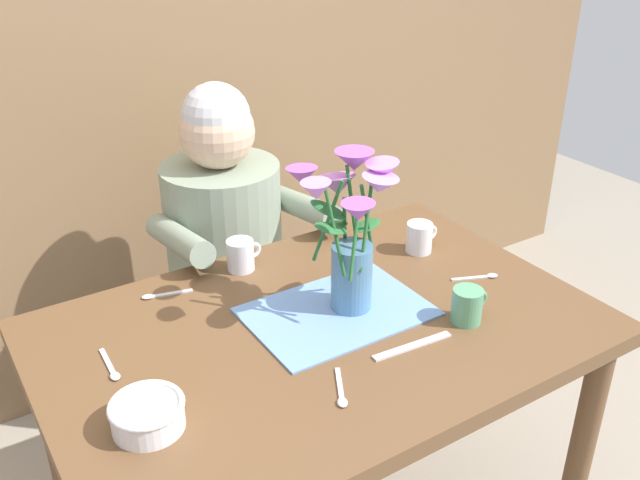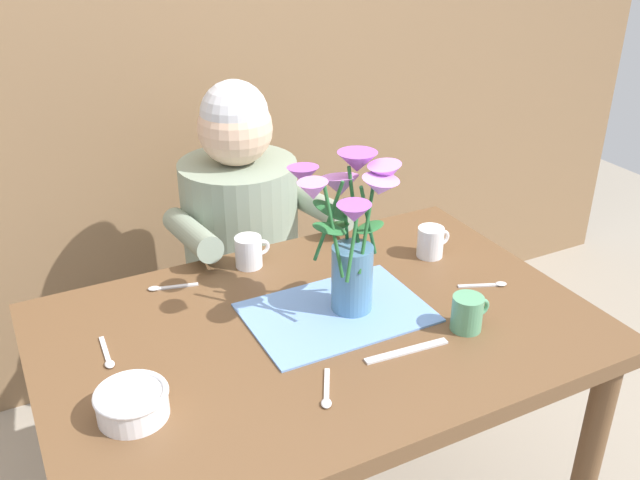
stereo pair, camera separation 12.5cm
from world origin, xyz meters
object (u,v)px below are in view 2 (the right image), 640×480
at_px(flower_vase, 351,227).
at_px(ceramic_bowl, 132,402).
at_px(dinner_knife, 407,351).
at_px(seated_person, 243,267).
at_px(ceramic_mug, 431,242).
at_px(coffee_cup, 468,313).
at_px(tea_cup, 249,252).

distance_m(flower_vase, ceramic_bowl, 0.57).
bearing_deg(dinner_knife, seated_person, 98.52).
relative_size(seated_person, ceramic_mug, 12.20).
bearing_deg(coffee_cup, ceramic_mug, 68.23).
distance_m(ceramic_mug, tea_cup, 0.47).
relative_size(ceramic_bowl, ceramic_mug, 1.46).
distance_m(seated_person, ceramic_mug, 0.62).
xyz_separation_m(dinner_knife, coffee_cup, (0.16, 0.01, 0.04)).
distance_m(flower_vase, coffee_cup, 0.31).
xyz_separation_m(ceramic_bowl, tea_cup, (0.40, 0.42, 0.01)).
xyz_separation_m(seated_person, dinner_knife, (0.06, -0.79, 0.18)).
bearing_deg(coffee_cup, dinner_knife, -175.57).
bearing_deg(dinner_knife, ceramic_mug, 52.75).
bearing_deg(ceramic_mug, dinner_knife, -131.54).
distance_m(seated_person, flower_vase, 0.70).
xyz_separation_m(ceramic_bowl, dinner_knife, (0.55, -0.07, -0.03)).
height_order(dinner_knife, ceramic_mug, ceramic_mug).
xyz_separation_m(flower_vase, dinner_knife, (0.02, -0.20, -0.20)).
distance_m(seated_person, ceramic_bowl, 0.90).
relative_size(flower_vase, tea_cup, 3.86).
height_order(coffee_cup, ceramic_mug, same).
height_order(seated_person, flower_vase, seated_person).
bearing_deg(ceramic_bowl, dinner_knife, -6.83).
distance_m(seated_person, coffee_cup, 0.84).
relative_size(seated_person, coffee_cup, 12.20).
bearing_deg(dinner_knife, coffee_cup, 8.72).
xyz_separation_m(flower_vase, ceramic_bowl, (-0.53, -0.14, -0.18)).
relative_size(ceramic_bowl, tea_cup, 1.46).
bearing_deg(ceramic_mug, flower_vase, -158.47).
height_order(seated_person, tea_cup, seated_person).
bearing_deg(seated_person, coffee_cup, -73.32).
bearing_deg(tea_cup, seated_person, 72.89).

